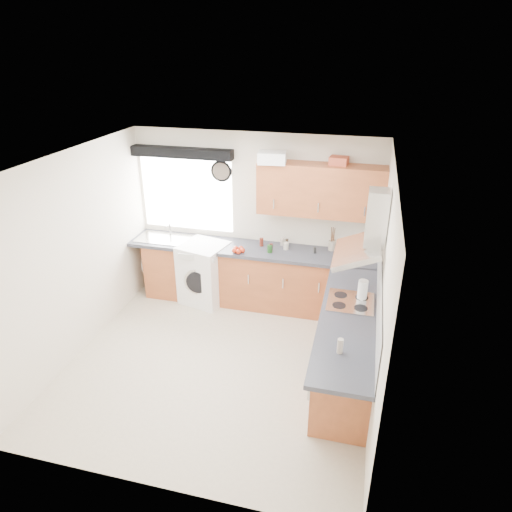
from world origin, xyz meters
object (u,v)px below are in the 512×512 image
(oven, at_px, (347,338))
(extractor_hood, at_px, (367,234))
(upper_cabinets, at_px, (321,190))
(washing_machine, at_px, (205,273))

(oven, height_order, extractor_hood, extractor_hood)
(upper_cabinets, relative_size, washing_machine, 1.85)
(extractor_hood, height_order, washing_machine, extractor_hood)
(oven, xyz_separation_m, upper_cabinets, (-0.55, 1.32, 1.38))
(oven, relative_size, washing_machine, 0.92)
(oven, bearing_deg, upper_cabinets, 112.54)
(upper_cabinets, bearing_deg, extractor_hood, -63.87)
(upper_cabinets, bearing_deg, oven, -67.46)
(oven, bearing_deg, extractor_hood, -0.00)
(upper_cabinets, xyz_separation_m, washing_machine, (-1.63, -0.23, -1.34))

